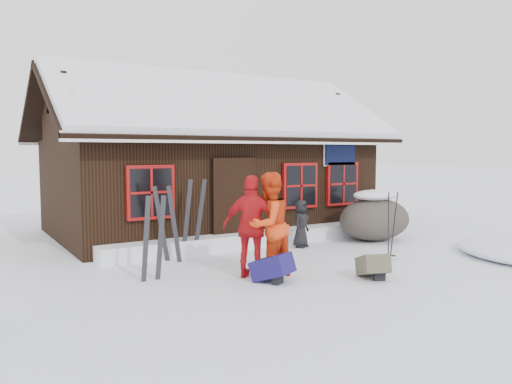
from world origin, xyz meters
The scene contains 14 objects.
ground centered at (0.00, 0.00, 0.00)m, with size 120.00×120.00×0.00m, color white.
mountain_hut centered at (1.50, 4.98, 1.58)m, with size 8.90×6.09×4.42m.
snow_drift centered at (1.50, 2.25, 0.17)m, with size 7.60×0.60×0.35m, color white.
snow_mounds centered at (1.65, 1.86, 0.00)m, with size 20.60×13.20×0.48m.
skier_orange_left centered at (0.01, -0.37, 0.92)m, with size 0.90×0.70×1.85m, color red.
skier_orange_right centered at (-0.24, -0.23, 0.90)m, with size 1.05×0.44×1.80m, color red.
skier_crouched centered at (2.16, 1.54, 0.55)m, with size 0.54×0.35×1.10m, color black.
boulder centered at (4.25, 1.29, 0.57)m, with size 1.91×1.44×1.13m.
ski_pair_left centered at (-1.77, 0.50, 0.70)m, with size 0.45×0.14×1.51m.
ski_pair_mid centered at (-1.00, 1.76, 0.74)m, with size 0.50×0.33×1.57m.
ski_pair_right centered at (-0.34, 2.00, 0.79)m, with size 0.57×0.19×1.67m.
ski_poles centered at (2.88, -0.52, 0.67)m, with size 0.25×0.13×1.43m.
backpack_blue centered at (-0.11, -0.66, 0.17)m, with size 0.47×0.63×0.34m, color #191353.
backpack_olive centered at (1.49, -1.41, 0.16)m, with size 0.44×0.58×0.32m, color #4E4C38.
Camera 1 is at (-4.73, -7.55, 2.20)m, focal length 35.00 mm.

